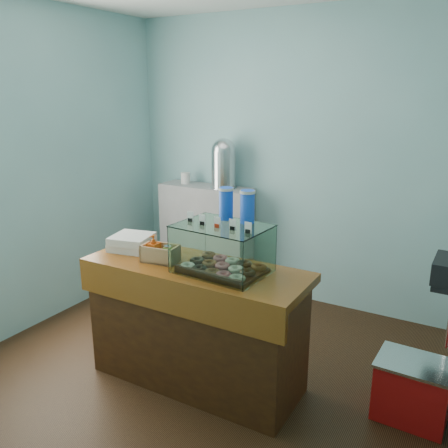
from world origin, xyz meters
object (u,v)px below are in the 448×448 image
Objects in this scene: display_case at (226,246)px; coffee_urn at (224,162)px; red_cooler at (412,390)px; counter at (196,324)px.

display_case is 1.22× the size of coffee_urn.
red_cooler is (1.21, 0.32, -0.87)m from display_case.
display_case reaches higher than red_cooler.
counter is 0.65m from display_case.
coffee_urn is at bearing 113.38° from counter.
red_cooler is at bearing 13.79° from counter.
red_cooler is (1.43, 0.35, -0.25)m from counter.
coffee_urn reaches higher than counter.
coffee_urn reaches higher than red_cooler.
counter is 3.38× the size of red_cooler.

